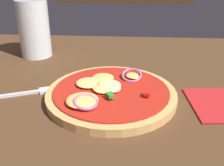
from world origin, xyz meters
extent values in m
cube|color=#4C301C|center=(0.00, 0.00, 0.02)|extent=(1.49, 0.81, 0.04)
cylinder|color=tan|center=(0.04, 0.03, 0.04)|extent=(0.22, 0.22, 0.01)
cylinder|color=red|center=(0.04, 0.03, 0.05)|extent=(0.20, 0.20, 0.00)
ellipsoid|color=#E5BC60|center=(0.08, 0.08, 0.06)|extent=(0.03, 0.03, 0.01)
ellipsoid|color=#E5BC60|center=(0.02, 0.07, 0.06)|extent=(0.04, 0.04, 0.01)
ellipsoid|color=#F4DB8E|center=(0.04, 0.02, 0.06)|extent=(0.03, 0.03, 0.01)
ellipsoid|color=#E5BC60|center=(0.00, -0.02, 0.06)|extent=(0.05, 0.05, 0.01)
ellipsoid|color=#EFCC72|center=(0.03, 0.03, 0.06)|extent=(0.04, 0.04, 0.01)
ellipsoid|color=#F4DB8E|center=(0.04, 0.04, 0.06)|extent=(0.05, 0.05, 0.01)
ellipsoid|color=#EFCC72|center=(0.00, 0.04, 0.06)|extent=(0.04, 0.04, 0.01)
torus|color=#B25984|center=(0.08, 0.08, 0.06)|extent=(0.04, 0.04, 0.02)
torus|color=#B25984|center=(0.01, -0.03, 0.06)|extent=(0.06, 0.06, 0.01)
cube|color=orange|center=(0.02, 0.04, 0.06)|extent=(0.01, 0.01, 0.00)
cube|color=red|center=(0.10, 0.01, 0.06)|extent=(0.01, 0.01, 0.01)
cube|color=#2D8C28|center=(0.04, -0.01, 0.06)|extent=(0.02, 0.02, 0.01)
cube|color=silver|center=(-0.14, 0.02, 0.04)|extent=(0.10, 0.04, 0.01)
cube|color=silver|center=(-0.08, 0.04, 0.04)|extent=(0.02, 0.02, 0.01)
cube|color=silver|center=(-0.05, 0.05, 0.04)|extent=(0.03, 0.01, 0.00)
cube|color=silver|center=(-0.06, 0.05, 0.04)|extent=(0.03, 0.01, 0.00)
cube|color=silver|center=(-0.06, 0.06, 0.04)|extent=(0.03, 0.01, 0.00)
cube|color=silver|center=(-0.06, 0.06, 0.04)|extent=(0.03, 0.01, 0.00)
cylinder|color=silver|center=(-0.15, 0.23, 0.10)|extent=(0.07, 0.07, 0.13)
cylinder|color=#9E510F|center=(-0.15, 0.23, 0.07)|extent=(0.06, 0.06, 0.06)
camera|label=1|loc=(0.07, -0.38, 0.27)|focal=43.46mm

